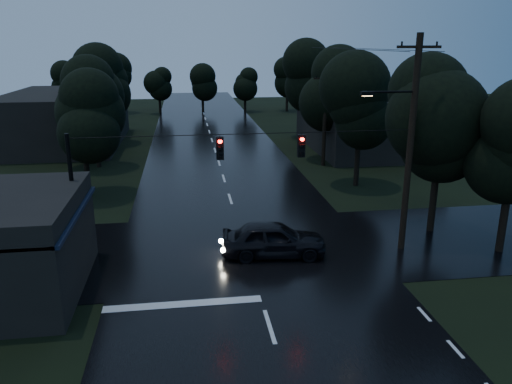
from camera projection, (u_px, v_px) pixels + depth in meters
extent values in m
cube|color=black|center=(219.00, 163.00, 41.21)|extent=(12.00, 120.00, 0.02)
cube|color=black|center=(245.00, 249.00, 24.16)|extent=(60.00, 9.00, 0.02)
cube|color=black|center=(76.00, 213.00, 19.44)|extent=(0.30, 7.00, 0.15)
cylinder|color=black|center=(58.00, 289.00, 17.06)|extent=(0.10, 0.10, 3.00)
cylinder|color=black|center=(89.00, 227.00, 22.74)|extent=(0.10, 0.10, 3.00)
cube|color=#E5A55B|center=(69.00, 245.00, 18.21)|extent=(0.06, 1.60, 0.50)
cube|color=#E5A55B|center=(83.00, 220.00, 20.77)|extent=(0.06, 1.20, 0.50)
cube|color=black|center=(366.00, 125.00, 46.27)|extent=(10.00, 14.00, 4.40)
cube|color=black|center=(66.00, 119.00, 48.07)|extent=(10.00, 16.00, 5.00)
cylinder|color=black|center=(410.00, 147.00, 22.78)|extent=(0.30, 0.30, 10.00)
cube|color=black|center=(419.00, 47.00, 21.51)|extent=(2.00, 0.12, 0.12)
cylinder|color=black|center=(391.00, 92.00, 21.91)|extent=(2.20, 0.10, 0.10)
cube|color=black|center=(367.00, 93.00, 21.78)|extent=(0.60, 0.25, 0.18)
cube|color=#FFB266|center=(367.00, 96.00, 21.80)|extent=(0.45, 0.18, 0.03)
cylinder|color=black|center=(325.00, 119.00, 39.36)|extent=(0.30, 0.30, 7.50)
cube|color=black|center=(326.00, 78.00, 38.45)|extent=(2.00, 0.12, 0.12)
cylinder|color=black|center=(74.00, 203.00, 21.32)|extent=(0.18, 0.18, 6.00)
cylinder|color=black|center=(247.00, 134.00, 21.53)|extent=(15.00, 0.03, 0.03)
cube|color=black|center=(220.00, 148.00, 21.54)|extent=(0.32, 0.25, 1.00)
sphere|color=#FF0C07|center=(220.00, 149.00, 21.40)|extent=(0.18, 0.18, 0.18)
cube|color=black|center=(301.00, 146.00, 22.03)|extent=(0.32, 0.25, 1.00)
sphere|color=#FF0C07|center=(302.00, 147.00, 21.89)|extent=(0.18, 0.18, 0.18)
cylinder|color=black|center=(433.00, 206.00, 26.06)|extent=(0.36, 0.36, 2.80)
sphere|color=black|center=(439.00, 142.00, 25.07)|extent=(4.48, 4.48, 4.48)
sphere|color=black|center=(442.00, 118.00, 24.73)|extent=(4.48, 4.48, 4.48)
sphere|color=black|center=(445.00, 93.00, 24.38)|extent=(4.48, 4.48, 4.48)
cylinder|color=black|center=(502.00, 227.00, 23.54)|extent=(0.36, 0.36, 2.45)
sphere|color=black|center=(512.00, 166.00, 22.68)|extent=(3.92, 3.92, 3.92)
cylinder|color=black|center=(88.00, 178.00, 32.06)|extent=(0.36, 0.36, 2.45)
sphere|color=black|center=(83.00, 132.00, 31.20)|extent=(3.92, 3.92, 3.92)
sphere|color=black|center=(81.00, 115.00, 30.89)|extent=(3.92, 3.92, 3.92)
sphere|color=black|center=(80.00, 98.00, 30.59)|extent=(3.92, 3.92, 3.92)
cylinder|color=black|center=(98.00, 151.00, 39.53)|extent=(0.36, 0.36, 2.62)
sphere|color=black|center=(94.00, 111.00, 38.61)|extent=(4.20, 4.20, 4.20)
sphere|color=black|center=(93.00, 96.00, 38.28)|extent=(4.20, 4.20, 4.20)
sphere|color=black|center=(91.00, 81.00, 37.96)|extent=(4.20, 4.20, 4.20)
cylinder|color=black|center=(108.00, 129.00, 48.90)|extent=(0.36, 0.36, 2.80)
sphere|color=black|center=(105.00, 94.00, 47.92)|extent=(4.48, 4.48, 4.48)
sphere|color=black|center=(103.00, 81.00, 47.57)|extent=(4.48, 4.48, 4.48)
sphere|color=black|center=(102.00, 68.00, 47.22)|extent=(4.48, 4.48, 4.48)
cylinder|color=black|center=(357.00, 167.00, 34.48)|extent=(0.36, 0.36, 2.62)
sphere|color=black|center=(359.00, 121.00, 33.55)|extent=(4.20, 4.20, 4.20)
sphere|color=black|center=(361.00, 104.00, 33.23)|extent=(4.20, 4.20, 4.20)
sphere|color=black|center=(362.00, 87.00, 32.90)|extent=(4.20, 4.20, 4.20)
cylinder|color=black|center=(332.00, 143.00, 42.11)|extent=(0.36, 0.36, 2.80)
sphere|color=black|center=(334.00, 103.00, 41.13)|extent=(4.48, 4.48, 4.48)
sphere|color=black|center=(335.00, 88.00, 40.78)|extent=(4.48, 4.48, 4.48)
sphere|color=black|center=(335.00, 73.00, 40.44)|extent=(4.48, 4.48, 4.48)
cylinder|color=black|center=(310.00, 124.00, 51.65)|extent=(0.36, 0.36, 2.97)
sphere|color=black|center=(311.00, 88.00, 50.60)|extent=(4.76, 4.76, 4.76)
sphere|color=black|center=(312.00, 75.00, 50.23)|extent=(4.76, 4.76, 4.76)
sphere|color=black|center=(312.00, 62.00, 49.87)|extent=(4.76, 4.76, 4.76)
imported|color=black|center=(274.00, 239.00, 23.16)|extent=(5.01, 2.42, 1.65)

